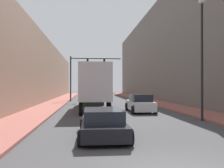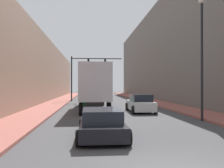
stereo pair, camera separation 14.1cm
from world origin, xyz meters
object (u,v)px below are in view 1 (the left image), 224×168
Objects in this scene: sedan_car at (103,123)px; street_lamp at (202,43)px; traffic_signal_gantry at (83,70)px; semi_truck at (93,86)px; suv_car at (140,103)px.

street_lamp is at bearing 33.43° from sedan_car.
semi_truck is at bearing -84.26° from traffic_signal_gantry.
semi_truck is 1.64× the size of street_lamp.
suv_car is at bearing 69.45° from sedan_car.
street_lamp reaches higher than traffic_signal_gantry.
sedan_car is at bearing -146.57° from street_lamp.
suv_car reaches higher than sedan_car.
suv_car is (3.95, 10.54, 0.14)m from sedan_car.
suv_car is at bearing -71.69° from traffic_signal_gantry.
semi_truck is at bearing 126.93° from street_lamp.
street_lamp is (8.25, -22.29, 0.39)m from traffic_signal_gantry.
semi_truck is at bearing 90.47° from sedan_car.
traffic_signal_gantry is at bearing 110.31° from street_lamp.
semi_truck is 13.83m from sedan_car.
street_lamp is at bearing -69.69° from traffic_signal_gantry.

